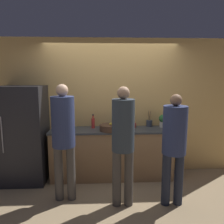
{
  "coord_description": "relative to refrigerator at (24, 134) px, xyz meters",
  "views": [
    {
      "loc": [
        -0.17,
        -3.6,
        1.88
      ],
      "look_at": [
        0.0,
        0.13,
        1.28
      ],
      "focal_mm": 35.0,
      "sensor_mm": 36.0,
      "label": 1
    }
  ],
  "objects": [
    {
      "name": "fruit_bowl",
      "position": [
        1.53,
        -0.05,
        0.12
      ],
      "size": [
        0.37,
        0.37,
        0.15
      ],
      "color": "#4C3323",
      "rests_on": "counter"
    },
    {
      "name": "utensil_crock",
      "position": [
        2.31,
        0.27,
        0.13
      ],
      "size": [
        0.12,
        0.12,
        0.3
      ],
      "color": "#3D424C",
      "rests_on": "counter"
    },
    {
      "name": "bottle_red",
      "position": [
        1.22,
        0.17,
        0.17
      ],
      "size": [
        0.06,
        0.06,
        0.26
      ],
      "color": "red",
      "rests_on": "counter"
    },
    {
      "name": "bottle_clear",
      "position": [
        1.85,
        0.08,
        0.13
      ],
      "size": [
        0.07,
        0.07,
        0.18
      ],
      "color": "silver",
      "rests_on": "counter"
    },
    {
      "name": "wall_back",
      "position": [
        1.57,
        0.35,
        0.43
      ],
      "size": [
        5.2,
        0.06,
        2.6
      ],
      "color": "#E0B266",
      "rests_on": "ground_plane"
    },
    {
      "name": "bottle_amber",
      "position": [
        0.86,
        0.13,
        0.13
      ],
      "size": [
        0.06,
        0.06,
        0.17
      ],
      "color": "brown",
      "rests_on": "counter"
    },
    {
      "name": "person_right",
      "position": [
        2.42,
        -0.89,
        0.11
      ],
      "size": [
        0.34,
        0.34,
        1.65
      ],
      "color": "#232838",
      "rests_on": "ground_plane"
    },
    {
      "name": "person_center",
      "position": [
        1.69,
        -0.87,
        0.16
      ],
      "size": [
        0.32,
        0.32,
        1.75
      ],
      "color": "#4C4742",
      "rests_on": "ground_plane"
    },
    {
      "name": "refrigerator",
      "position": [
        0.0,
        0.0,
        0.0
      ],
      "size": [
        0.76,
        0.69,
        1.73
      ],
      "color": "#232328",
      "rests_on": "ground_plane"
    },
    {
      "name": "cup_red",
      "position": [
        2.01,
        0.19,
        0.11
      ],
      "size": [
        0.07,
        0.07,
        0.08
      ],
      "color": "#A33D33",
      "rests_on": "counter"
    },
    {
      "name": "ground_plane",
      "position": [
        1.57,
        -0.25,
        -0.87
      ],
      "size": [
        14.0,
        14.0,
        0.0
      ],
      "primitive_type": "plane",
      "color": "#9E8460"
    },
    {
      "name": "potted_plant",
      "position": [
        2.55,
        0.18,
        0.2
      ],
      "size": [
        0.15,
        0.15,
        0.24
      ],
      "color": "beige",
      "rests_on": "counter"
    },
    {
      "name": "person_left",
      "position": [
        0.82,
        -0.68,
        0.19
      ],
      "size": [
        0.34,
        0.34,
        1.78
      ],
      "color": "#4C4742",
      "rests_on": "ground_plane"
    },
    {
      "name": "counter",
      "position": [
        1.57,
        0.08,
        -0.4
      ],
      "size": [
        2.25,
        0.59,
        0.93
      ],
      "color": "#9E754C",
      "rests_on": "ground_plane"
    }
  ]
}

